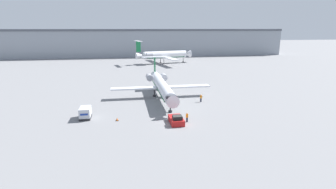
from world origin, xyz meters
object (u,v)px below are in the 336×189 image
at_px(luggage_cart, 85,113).
at_px(worker_by_wing, 201,98).
at_px(traffic_cone_left, 117,119).
at_px(worker_near_tug, 187,117).
at_px(airplane_main, 161,85).
at_px(pushback_tug, 176,120).
at_px(airplane_parked_far_left, 164,55).

relative_size(luggage_cart, worker_by_wing, 1.84).
bearing_deg(traffic_cone_left, luggage_cart, 158.47).
bearing_deg(traffic_cone_left, worker_near_tug, -12.54).
bearing_deg(traffic_cone_left, airplane_main, 56.14).
distance_m(pushback_tug, airplane_parked_far_left, 83.39).
distance_m(luggage_cart, traffic_cone_left, 6.57).
bearing_deg(airplane_main, worker_near_tug, -83.56).
xyz_separation_m(pushback_tug, worker_near_tug, (2.10, 0.31, 0.32)).
bearing_deg(worker_near_tug, airplane_main, 96.44).
distance_m(airplane_main, traffic_cone_left, 19.53).
distance_m(luggage_cart, worker_near_tug, 19.68).
bearing_deg(luggage_cart, worker_by_wing, 16.38).
bearing_deg(luggage_cart, airplane_main, 39.04).
bearing_deg(traffic_cone_left, pushback_tug, -16.39).
relative_size(airplane_main, luggage_cart, 8.83).
distance_m(pushback_tug, worker_near_tug, 2.14).
distance_m(airplane_main, worker_near_tug, 19.15).
relative_size(worker_by_wing, airplane_parked_far_left, 0.06).
xyz_separation_m(traffic_cone_left, airplane_parked_far_left, (20.99, 79.51, 3.91)).
relative_size(pushback_tug, traffic_cone_left, 7.57).
relative_size(traffic_cone_left, airplane_parked_far_left, 0.02).
xyz_separation_m(airplane_main, luggage_cart, (-16.83, -13.65, -2.02)).
distance_m(pushback_tug, worker_by_wing, 15.61).
bearing_deg(traffic_cone_left, airplane_parked_far_left, 75.21).
height_order(pushback_tug, worker_near_tug, worker_near_tug).
height_order(worker_near_tug, airplane_parked_far_left, airplane_parked_far_left).
distance_m(worker_near_tug, worker_by_wing, 14.29).
distance_m(worker_by_wing, traffic_cone_left, 21.75).
relative_size(airplane_main, traffic_cone_left, 50.57).
xyz_separation_m(airplane_main, worker_near_tug, (2.14, -18.91, -2.15)).
height_order(worker_near_tug, worker_by_wing, worker_by_wing).
bearing_deg(worker_by_wing, airplane_main, 144.34).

